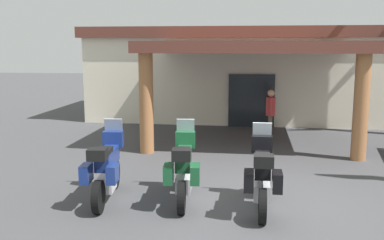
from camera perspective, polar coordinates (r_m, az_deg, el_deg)
ground_plane at (r=9.68m, az=8.00°, el=-10.04°), size 80.00×80.00×0.00m
motel_building at (r=20.53m, az=7.74°, el=6.19°), size 14.43×11.72×3.96m
motorcycle_blue at (r=9.51m, az=-10.96°, el=-6.07°), size 0.74×2.21×1.61m
motorcycle_green at (r=9.31m, az=-1.10°, el=-6.23°), size 0.73×2.21×1.61m
motorcycle_black at (r=8.96m, az=8.98°, el=-6.98°), size 0.71×2.21×1.61m
pedestrian at (r=15.29m, az=10.04°, el=1.12°), size 0.32×0.53×1.75m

